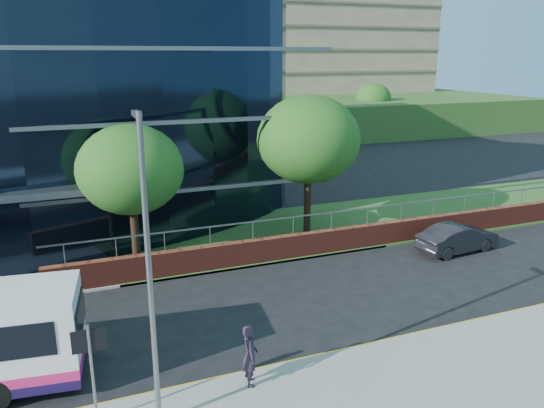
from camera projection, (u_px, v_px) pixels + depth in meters
name	position (u px, v px, depth m)	size (l,w,h in m)	color
grass_verge	(419.00, 214.00, 31.99)	(36.00, 8.00, 0.12)	#2D511E
retaining_wall	(400.00, 231.00, 27.11)	(34.00, 0.40, 2.11)	maroon
apartment_block	(267.00, 41.00, 73.16)	(60.00, 42.00, 30.00)	#2D511E
street_sign	(90.00, 353.00, 13.23)	(0.85, 0.09, 2.80)	slate
tree_far_c	(130.00, 170.00, 22.94)	(4.62, 4.62, 6.51)	black
tree_far_d	(309.00, 140.00, 26.86)	(5.28, 5.28, 7.44)	black
tree_dist_e	(255.00, 101.00, 56.70)	(4.62, 4.62, 6.51)	black
tree_dist_f	(373.00, 98.00, 64.28)	(4.29, 4.29, 6.05)	black
streetlight_east	(149.00, 268.00, 12.62)	(0.15, 0.77, 8.00)	slate
parked_car	(458.00, 238.00, 25.88)	(1.47, 4.23, 1.39)	black
pedestrian	(250.00, 355.00, 15.11)	(0.68, 0.44, 1.85)	#251B29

